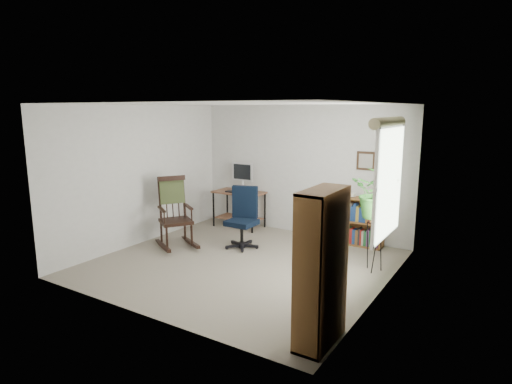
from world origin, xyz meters
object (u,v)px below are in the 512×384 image
Objects in this scene: rocking_chair at (176,212)px; low_bookshelf at (360,222)px; office_chair at (242,218)px; tall_bookshelf at (321,268)px; desk at (239,209)px.

rocking_chair is 1.45× the size of low_bookshelf.
rocking_chair is at bearing -146.92° from low_bookshelf.
tall_bookshelf reaches higher than office_chair.
desk is 0.95× the size of office_chair.
desk is 0.63× the size of tall_bookshelf.
rocking_chair is 0.77× the size of tall_bookshelf.
low_bookshelf is 0.53× the size of tall_bookshelf.
desk is 0.82× the size of rocking_chair.
office_chair is 0.67× the size of tall_bookshelf.
tall_bookshelf is at bearing -59.02° from office_chair.
office_chair reaches higher than low_bookshelf.
office_chair is 3.15m from tall_bookshelf.
desk is at bearing 134.75° from tall_bookshelf.
office_chair reaches higher than desk.
office_chair is at bearing -27.96° from rocking_chair.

